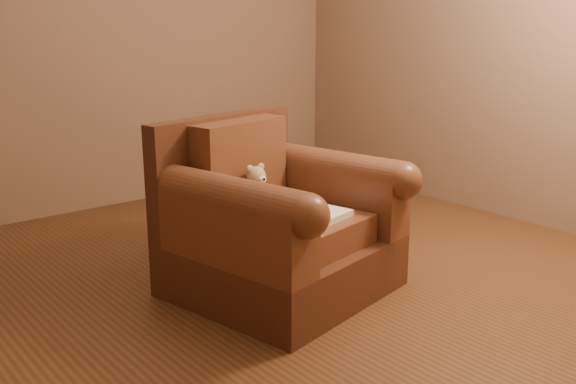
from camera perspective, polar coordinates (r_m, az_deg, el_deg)
floor at (r=3.54m, az=-0.49°, el=-7.86°), size 4.00×4.00×0.00m
armchair at (r=3.33m, az=-1.12°, el=-3.02°), size 1.15×1.11×0.89m
teddy_bear at (r=3.31m, az=-2.62°, el=-0.04°), size 0.18×0.20×0.24m
guidebook at (r=3.14m, az=1.94°, el=-2.30°), size 0.46×0.34×0.03m
side_table at (r=4.31m, az=5.28°, el=0.04°), size 0.35×0.35×0.49m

